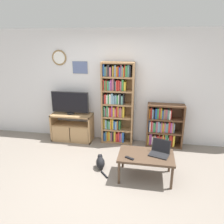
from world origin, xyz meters
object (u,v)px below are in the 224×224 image
(bookshelf_short, at_px, (163,126))
(laptop, at_px, (160,151))
(tv_stand, at_px, (72,127))
(bookshelf_tall, at_px, (116,103))
(cat, at_px, (100,162))
(remote_near_laptop, at_px, (129,158))
(television, at_px, (70,103))
(coffee_table, at_px, (146,157))

(bookshelf_short, xyz_separation_m, laptop, (-0.10, -1.29, 0.04))
(tv_stand, xyz_separation_m, bookshelf_short, (2.14, 0.10, 0.14))
(bookshelf_tall, distance_m, laptop, 1.68)
(bookshelf_short, xyz_separation_m, cat, (-1.18, -1.21, -0.35))
(bookshelf_tall, height_order, remote_near_laptop, bookshelf_tall)
(laptop, xyz_separation_m, remote_near_laptop, (-0.50, -0.25, -0.05))
(tv_stand, distance_m, remote_near_laptop, 2.10)
(television, relative_size, laptop, 2.29)
(cat, bearing_deg, remote_near_laptop, -47.31)
(bookshelf_tall, xyz_separation_m, bookshelf_short, (1.08, -0.00, -0.49))
(television, relative_size, bookshelf_short, 0.90)
(coffee_table, bearing_deg, remote_near_laptop, -146.14)
(tv_stand, height_order, television, television)
(bookshelf_tall, xyz_separation_m, remote_near_laptop, (0.48, -1.54, -0.50))
(tv_stand, bearing_deg, bookshelf_tall, 5.71)
(tv_stand, relative_size, remote_near_laptop, 6.06)
(coffee_table, bearing_deg, television, 144.90)
(television, bearing_deg, laptop, -30.61)
(television, xyz_separation_m, bookshelf_tall, (1.09, 0.06, 0.02))
(tv_stand, distance_m, laptop, 2.36)
(television, relative_size, cat, 1.98)
(bookshelf_short, bearing_deg, bookshelf_tall, 179.81)
(bookshelf_short, xyz_separation_m, coffee_table, (-0.33, -1.35, -0.07))
(bookshelf_short, bearing_deg, remote_near_laptop, -111.47)
(laptop, bearing_deg, coffee_table, -146.00)
(television, bearing_deg, tv_stand, -52.56)
(tv_stand, relative_size, cat, 2.17)
(television, distance_m, laptop, 2.44)
(bookshelf_short, bearing_deg, television, -178.40)
(coffee_table, bearing_deg, laptop, 16.07)
(television, bearing_deg, bookshelf_tall, 3.36)
(television, xyz_separation_m, cat, (0.99, -1.15, -0.82))
(tv_stand, bearing_deg, remote_near_laptop, -42.97)
(bookshelf_tall, relative_size, coffee_table, 1.99)
(cat, bearing_deg, tv_stand, 112.94)
(television, distance_m, remote_near_laptop, 2.20)
(cat, bearing_deg, television, 112.82)
(bookshelf_tall, distance_m, bookshelf_short, 1.18)
(coffee_table, xyz_separation_m, remote_near_laptop, (-0.27, -0.18, 0.06))
(bookshelf_tall, relative_size, remote_near_laptop, 11.72)
(bookshelf_tall, bearing_deg, remote_near_laptop, -72.83)
(tv_stand, xyz_separation_m, television, (-0.03, 0.04, 0.61))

